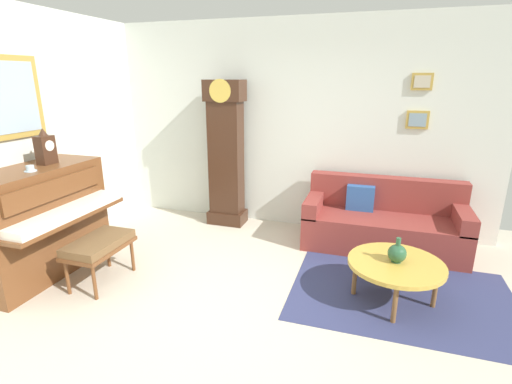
{
  "coord_description": "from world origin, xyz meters",
  "views": [
    {
      "loc": [
        1.09,
        -2.74,
        2.05
      ],
      "look_at": [
        -0.1,
        0.99,
        0.86
      ],
      "focal_mm": 26.57,
      "sensor_mm": 36.0,
      "label": 1
    }
  ],
  "objects_px": {
    "coffee_table": "(396,265)",
    "mantel_clock": "(45,148)",
    "piano_bench": "(99,246)",
    "grandfather_clock": "(226,158)",
    "green_jug": "(397,253)",
    "couch": "(383,223)",
    "teacup": "(30,169)",
    "piano": "(39,221)"
  },
  "relations": [
    {
      "from": "coffee_table",
      "to": "mantel_clock",
      "type": "bearing_deg",
      "value": -174.7
    },
    {
      "from": "piano_bench",
      "to": "teacup",
      "type": "distance_m",
      "value": 1.0
    },
    {
      "from": "coffee_table",
      "to": "teacup",
      "type": "xyz_separation_m",
      "value": [
        -3.49,
        -0.65,
        0.81
      ]
    },
    {
      "from": "couch",
      "to": "grandfather_clock",
      "type": "bearing_deg",
      "value": 175.71
    },
    {
      "from": "mantel_clock",
      "to": "green_jug",
      "type": "xyz_separation_m",
      "value": [
        3.6,
        0.34,
        -0.84
      ]
    },
    {
      "from": "grandfather_clock",
      "to": "piano_bench",
      "type": "bearing_deg",
      "value": -107.2
    },
    {
      "from": "grandfather_clock",
      "to": "teacup",
      "type": "distance_m",
      "value": 2.42
    },
    {
      "from": "grandfather_clock",
      "to": "mantel_clock",
      "type": "height_order",
      "value": "grandfather_clock"
    },
    {
      "from": "coffee_table",
      "to": "piano_bench",
      "type": "bearing_deg",
      "value": -169.15
    },
    {
      "from": "piano_bench",
      "to": "green_jug",
      "type": "height_order",
      "value": "green_jug"
    },
    {
      "from": "piano",
      "to": "green_jug",
      "type": "height_order",
      "value": "piano"
    },
    {
      "from": "grandfather_clock",
      "to": "teacup",
      "type": "xyz_separation_m",
      "value": [
        -1.23,
        -2.07,
        0.22
      ]
    },
    {
      "from": "grandfather_clock",
      "to": "teacup",
      "type": "height_order",
      "value": "grandfather_clock"
    },
    {
      "from": "teacup",
      "to": "couch",
      "type": "bearing_deg",
      "value": 29.42
    },
    {
      "from": "grandfather_clock",
      "to": "mantel_clock",
      "type": "relative_size",
      "value": 5.34
    },
    {
      "from": "grandfather_clock",
      "to": "teacup",
      "type": "bearing_deg",
      "value": -120.71
    },
    {
      "from": "piano",
      "to": "couch",
      "type": "bearing_deg",
      "value": 27.55
    },
    {
      "from": "piano",
      "to": "mantel_clock",
      "type": "bearing_deg",
      "value": 89.62
    },
    {
      "from": "green_jug",
      "to": "couch",
      "type": "bearing_deg",
      "value": 95.05
    },
    {
      "from": "teacup",
      "to": "mantel_clock",
      "type": "bearing_deg",
      "value": 108.6
    },
    {
      "from": "grandfather_clock",
      "to": "green_jug",
      "type": "bearing_deg",
      "value": -31.92
    },
    {
      "from": "piano",
      "to": "green_jug",
      "type": "bearing_deg",
      "value": 9.03
    },
    {
      "from": "piano",
      "to": "green_jug",
      "type": "relative_size",
      "value": 6.0
    },
    {
      "from": "piano_bench",
      "to": "grandfather_clock",
      "type": "xyz_separation_m",
      "value": [
        0.61,
        1.97,
        0.56
      ]
    },
    {
      "from": "piano",
      "to": "teacup",
      "type": "xyz_separation_m",
      "value": [
        0.11,
        -0.09,
        0.6
      ]
    },
    {
      "from": "couch",
      "to": "mantel_clock",
      "type": "bearing_deg",
      "value": -155.49
    },
    {
      "from": "couch",
      "to": "green_jug",
      "type": "xyz_separation_m",
      "value": [
        0.11,
        -1.25,
        0.18
      ]
    },
    {
      "from": "piano_bench",
      "to": "grandfather_clock",
      "type": "bearing_deg",
      "value": 72.8
    },
    {
      "from": "piano_bench",
      "to": "grandfather_clock",
      "type": "relative_size",
      "value": 0.34
    },
    {
      "from": "mantel_clock",
      "to": "piano_bench",
      "type": "bearing_deg",
      "value": -16.64
    },
    {
      "from": "couch",
      "to": "green_jug",
      "type": "height_order",
      "value": "couch"
    },
    {
      "from": "piano",
      "to": "couch",
      "type": "relative_size",
      "value": 0.76
    },
    {
      "from": "piano",
      "to": "coffee_table",
      "type": "height_order",
      "value": "piano"
    },
    {
      "from": "grandfather_clock",
      "to": "green_jug",
      "type": "height_order",
      "value": "grandfather_clock"
    },
    {
      "from": "piano",
      "to": "couch",
      "type": "height_order",
      "value": "piano"
    },
    {
      "from": "piano",
      "to": "grandfather_clock",
      "type": "bearing_deg",
      "value": 56.01
    },
    {
      "from": "grandfather_clock",
      "to": "piano",
      "type": "bearing_deg",
      "value": -123.99
    },
    {
      "from": "coffee_table",
      "to": "mantel_clock",
      "type": "relative_size",
      "value": 2.32
    },
    {
      "from": "green_jug",
      "to": "piano",
      "type": "bearing_deg",
      "value": -170.97
    },
    {
      "from": "piano_bench",
      "to": "grandfather_clock",
      "type": "height_order",
      "value": "grandfather_clock"
    },
    {
      "from": "teacup",
      "to": "green_jug",
      "type": "relative_size",
      "value": 0.48
    },
    {
      "from": "grandfather_clock",
      "to": "mantel_clock",
      "type": "xyz_separation_m",
      "value": [
        -1.33,
        -1.75,
        0.37
      ]
    }
  ]
}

